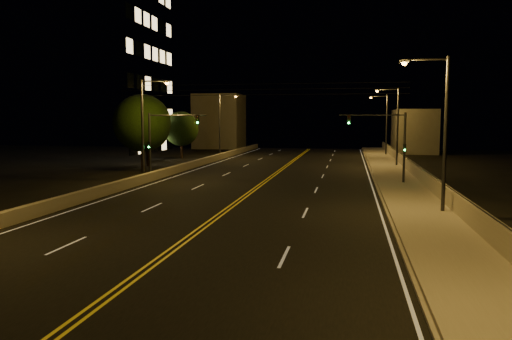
% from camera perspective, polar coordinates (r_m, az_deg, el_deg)
% --- Properties ---
extents(road, '(18.00, 120.00, 0.02)m').
position_cam_1_polar(road, '(29.07, -3.16, -4.42)').
color(road, black).
rests_on(road, ground).
extents(sidewalk, '(3.60, 120.00, 0.30)m').
position_cam_1_polar(sidewalk, '(28.50, 18.51, -4.64)').
color(sidewalk, gray).
rests_on(sidewalk, ground).
extents(curb, '(0.14, 120.00, 0.15)m').
position_cam_1_polar(curb, '(28.31, 14.74, -4.75)').
color(curb, gray).
rests_on(curb, ground).
extents(parapet_wall, '(0.30, 120.00, 1.00)m').
position_cam_1_polar(parapet_wall, '(28.67, 21.83, -3.38)').
color(parapet_wall, gray).
rests_on(parapet_wall, sidewalk).
extents(jersey_barrier, '(0.45, 120.00, 0.73)m').
position_cam_1_polar(jersey_barrier, '(32.60, -19.68, -3.00)').
color(jersey_barrier, gray).
rests_on(jersey_barrier, ground).
extents(distant_building_right, '(6.00, 10.00, 6.61)m').
position_cam_1_polar(distant_building_right, '(80.47, 17.59, 4.25)').
color(distant_building_right, slate).
rests_on(distant_building_right, ground).
extents(distant_building_left, '(8.00, 8.00, 9.49)m').
position_cam_1_polar(distant_building_left, '(89.23, -4.20, 5.56)').
color(distant_building_left, slate).
rests_on(distant_building_left, ground).
extents(parapet_rail, '(0.06, 120.00, 0.06)m').
position_cam_1_polar(parapet_rail, '(28.59, 21.87, -2.33)').
color(parapet_rail, black).
rests_on(parapet_rail, parapet_wall).
extents(lane_markings, '(17.32, 116.00, 0.00)m').
position_cam_1_polar(lane_markings, '(29.00, -3.19, -4.42)').
color(lane_markings, silver).
rests_on(lane_markings, road).
extents(streetlight_1, '(2.55, 0.28, 8.44)m').
position_cam_1_polar(streetlight_1, '(28.05, 20.28, 4.94)').
color(streetlight_1, '#2D2D33').
rests_on(streetlight_1, ground).
extents(streetlight_2, '(2.55, 0.28, 8.44)m').
position_cam_1_polar(streetlight_2, '(54.93, 15.59, 5.36)').
color(streetlight_2, '#2D2D33').
rests_on(streetlight_2, ground).
extents(streetlight_3, '(2.55, 0.28, 8.44)m').
position_cam_1_polar(streetlight_3, '(71.16, 14.47, 5.46)').
color(streetlight_3, '#2D2D33').
rests_on(streetlight_3, ground).
extents(streetlight_5, '(2.55, 0.28, 8.44)m').
position_cam_1_polar(streetlight_5, '(42.72, -12.49, 5.36)').
color(streetlight_5, '#2D2D33').
rests_on(streetlight_5, ground).
extents(streetlight_6, '(2.55, 0.28, 8.44)m').
position_cam_1_polar(streetlight_6, '(66.57, -3.94, 5.61)').
color(streetlight_6, '#2D2D33').
rests_on(streetlight_6, ground).
extents(traffic_signal_right, '(5.11, 0.31, 5.69)m').
position_cam_1_polar(traffic_signal_right, '(39.95, 15.13, 3.43)').
color(traffic_signal_right, '#2D2D33').
rests_on(traffic_signal_right, ground).
extents(traffic_signal_left, '(5.11, 0.31, 5.69)m').
position_cam_1_polar(traffic_signal_left, '(42.78, -10.76, 3.67)').
color(traffic_signal_left, '#2D2D33').
rests_on(traffic_signal_left, ground).
extents(overhead_wires, '(22.00, 0.03, 0.83)m').
position_cam_1_polar(overhead_wires, '(37.96, 0.25, 9.20)').
color(overhead_wires, black).
extents(building_tower, '(24.00, 15.00, 30.91)m').
position_cam_1_polar(building_tower, '(68.12, -21.56, 13.64)').
color(building_tower, slate).
rests_on(building_tower, ground).
extents(tree_0, '(5.59, 5.59, 7.58)m').
position_cam_1_polar(tree_0, '(50.06, -12.88, 5.24)').
color(tree_0, black).
rests_on(tree_0, ground).
extents(tree_1, '(4.89, 4.89, 6.62)m').
position_cam_1_polar(tree_1, '(56.46, -12.32, 4.70)').
color(tree_1, black).
rests_on(tree_1, ground).
extents(tree_2, '(4.55, 4.55, 6.17)m').
position_cam_1_polar(tree_2, '(66.43, -8.55, 4.67)').
color(tree_2, black).
rests_on(tree_2, ground).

